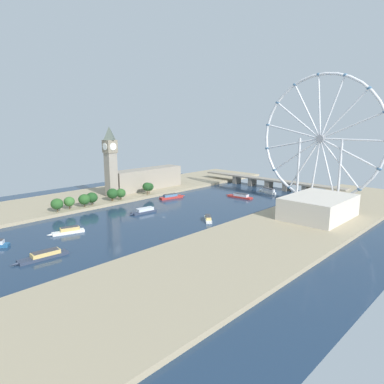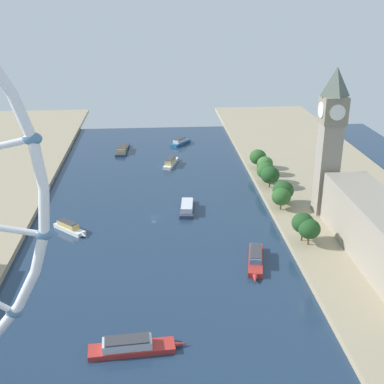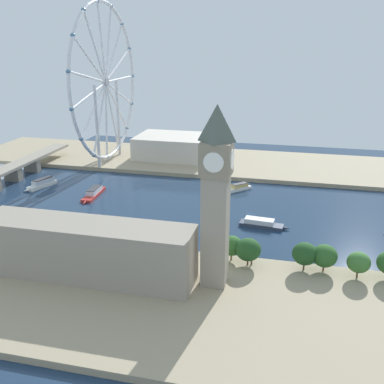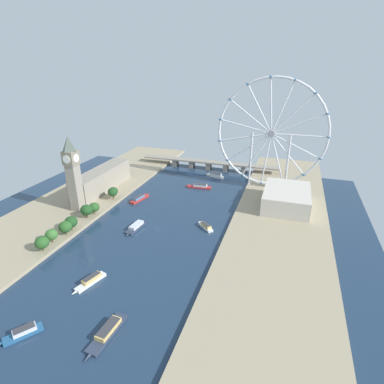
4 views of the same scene
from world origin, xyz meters
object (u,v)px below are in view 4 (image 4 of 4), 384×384
tour_boat_6 (215,175)px  tour_boat_7 (23,333)px  tour_boat_3 (199,186)px  tour_boat_4 (136,227)px  parliament_block (102,180)px  ferris_wheel (271,134)px  tour_boat_0 (107,332)px  clock_tower (73,173)px  tour_boat_5 (90,281)px  riverside_hall (286,198)px  river_bridge (209,164)px  tour_boat_1 (140,198)px  tour_boat_2 (205,226)px

tour_boat_6 → tour_boat_7: tour_boat_6 is taller
tour_boat_3 → tour_boat_4: bearing=72.8°
parliament_block → ferris_wheel: ferris_wheel is taller
ferris_wheel → tour_boat_0: ferris_wheel is taller
clock_tower → tour_boat_4: 85.04m
tour_boat_4 → tour_boat_5: (6.12, -80.07, 0.15)m
tour_boat_5 → tour_boat_7: (-9.52, -51.01, -0.05)m
tour_boat_5 → tour_boat_6: bearing=-170.4°
tour_boat_0 → parliament_block: bearing=-142.7°
ferris_wheel → riverside_hall: (25.06, -50.71, -55.78)m
parliament_block → tour_boat_4: (80.13, -69.64, -13.59)m
ferris_wheel → tour_boat_4: 187.33m
parliament_block → tour_boat_6: bearing=38.8°
tour_boat_0 → tour_boat_7: size_ratio=1.63×
clock_tower → riverside_hall: (204.49, 74.97, -30.88)m
tour_boat_0 → tour_boat_7: bearing=-67.2°
ferris_wheel → river_bridge: bearing=149.0°
riverside_hall → tour_boat_1: (-158.40, -27.47, -10.32)m
tour_boat_3 → tour_boat_4: (-26.91, -117.62, -0.08)m
parliament_block → riverside_hall: (211.55, 18.91, -3.13)m
river_bridge → tour_boat_0: (23.31, -307.38, -6.61)m
tour_boat_6 → river_bridge: bearing=-42.4°
river_bridge → tour_boat_2: 175.42m
tour_boat_2 → tour_boat_3: size_ratio=0.56×
riverside_hall → tour_boat_3: riverside_hall is taller
clock_tower → tour_boat_1: (46.08, 47.50, -41.20)m
ferris_wheel → tour_boat_5: size_ratio=4.59×
tour_boat_3 → tour_boat_7: (-30.32, -248.70, 0.02)m
ferris_wheel → tour_boat_5: bearing=-114.6°
tour_boat_4 → river_bridge: bearing=-179.6°
tour_boat_1 → tour_boat_7: (23.57, -192.16, -0.05)m
tour_boat_0 → tour_boat_3: bearing=-172.4°
river_bridge → tour_boat_3: (8.23, -74.27, -6.45)m
river_bridge → tour_boat_3: river_bridge is taller
clock_tower → tour_boat_4: size_ratio=2.60×
clock_tower → river_bridge: bearing=62.8°
riverside_hall → tour_boat_4: bearing=-146.0°
ferris_wheel → tour_boat_1: ferris_wheel is taller
clock_tower → tour_boat_3: (99.98, 104.05, -41.27)m
tour_boat_2 → tour_boat_5: 116.18m
tour_boat_3 → tour_boat_4: size_ratio=1.17×
clock_tower → tour_boat_2: clock_tower is taller
tour_boat_4 → tour_boat_7: (-3.41, -131.08, 0.09)m
parliament_block → tour_boat_6: 148.66m
tour_boat_7 → ferris_wheel: bearing=-166.3°
tour_boat_5 → tour_boat_2: bearing=167.8°
riverside_hall → tour_boat_7: riverside_hall is taller
tour_boat_4 → tour_boat_0: bearing=25.9°
clock_tower → river_bridge: size_ratio=0.39×
clock_tower → tour_boat_0: size_ratio=2.14×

